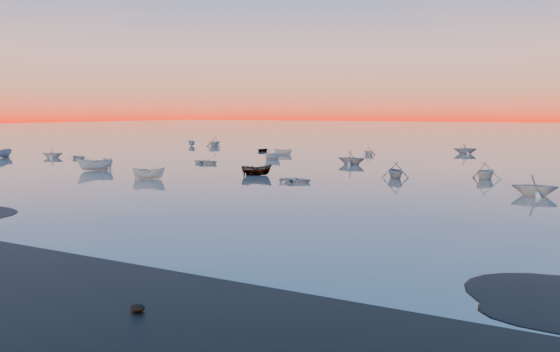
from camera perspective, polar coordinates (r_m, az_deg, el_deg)
The scene contains 6 objects.
ground at distance 124.95m, azimuth 17.37°, elevation 3.00°, with size 600.00×600.00×0.00m, color slate.
mud_lobes at distance 32.37m, azimuth -18.35°, elevation -6.94°, with size 140.00×6.00×0.07m, color black, non-canonical shape.
moored_fleet at distance 79.36m, azimuth 11.05°, elevation 1.21°, with size 124.00×58.00×1.20m, color beige, non-canonical shape.
boat_near_left at distance 92.64m, azimuth -20.28°, elevation 1.69°, with size 3.75×1.56×0.94m, color beige.
boat_near_center at distance 62.75m, azimuth -13.52°, elevation -0.29°, with size 3.76×1.59×1.30m, color beige.
boat_near_right at distance 63.17m, azimuth 11.97°, elevation -0.21°, with size 3.96×1.78×1.38m, color gray.
Camera 1 is at (22.92, -22.60, 7.47)m, focal length 35.00 mm.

